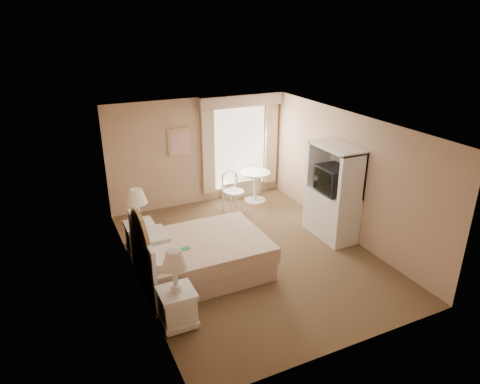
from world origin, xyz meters
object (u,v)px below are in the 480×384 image
cafe_chair (232,188)px  armoire (332,199)px  bed (197,255)px  nightstand_far (140,230)px  round_table (255,182)px  nightstand_near (177,298)px

cafe_chair → armoire: (1.32, -1.94, 0.24)m
bed → nightstand_far: bearing=122.6°
bed → nightstand_far: (-0.72, 1.13, 0.13)m
round_table → cafe_chair: (-0.73, -0.27, 0.06)m
nightstand_far → armoire: (3.65, -0.94, 0.31)m
nightstand_near → nightstand_far: bearing=90.0°
bed → nightstand_near: bed is taller
bed → cafe_chair: size_ratio=2.24×
nightstand_far → round_table: (3.06, 1.27, 0.01)m
bed → nightstand_far: 1.34m
bed → cafe_chair: bearing=52.9°
bed → round_table: 3.36m
nightstand_far → armoire: 3.78m
round_table → armoire: size_ratio=0.39×
bed → cafe_chair: bed is taller
bed → cafe_chair: (1.62, 2.13, 0.20)m
cafe_chair → armoire: bearing=-65.6°
nightstand_near → cafe_chair: nightstand_near is taller
cafe_chair → round_table: bearing=10.4°
nightstand_far → round_table: bearing=22.5°
nightstand_near → round_table: (3.06, 3.54, 0.04)m
nightstand_near → round_table: nightstand_near is taller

